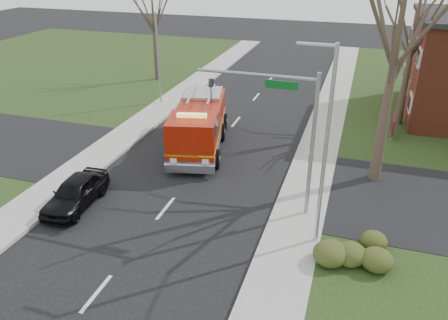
% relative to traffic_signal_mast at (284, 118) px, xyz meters
% --- Properties ---
extents(ground, '(120.00, 120.00, 0.00)m').
position_rel_traffic_signal_mast_xyz_m(ground, '(-5.21, -1.50, -4.71)').
color(ground, black).
rests_on(ground, ground).
extents(sidewalk_right, '(2.40, 80.00, 0.15)m').
position_rel_traffic_signal_mast_xyz_m(sidewalk_right, '(0.99, -1.50, -4.63)').
color(sidewalk_right, '#9E9E98').
rests_on(sidewalk_right, ground).
extents(sidewalk_left, '(2.40, 80.00, 0.15)m').
position_rel_traffic_signal_mast_xyz_m(sidewalk_left, '(-11.41, -1.50, -4.63)').
color(sidewalk_left, '#9E9E98').
rests_on(sidewalk_left, ground).
extents(health_center_sign, '(0.12, 2.00, 1.40)m').
position_rel_traffic_signal_mast_xyz_m(health_center_sign, '(5.29, 11.00, -3.83)').
color(health_center_sign, '#4F1218').
rests_on(health_center_sign, ground).
extents(hedge_corner, '(2.80, 2.00, 0.90)m').
position_rel_traffic_signal_mast_xyz_m(hedge_corner, '(3.79, -2.50, -4.13)').
color(hedge_corner, '#303A15').
rests_on(hedge_corner, lawn_right).
extents(bare_tree_near, '(6.00, 6.00, 12.00)m').
position_rel_traffic_signal_mast_xyz_m(bare_tree_near, '(4.29, 4.50, 2.71)').
color(bare_tree_near, '#35281F').
rests_on(bare_tree_near, ground).
extents(bare_tree_far, '(5.25, 5.25, 10.50)m').
position_rel_traffic_signal_mast_xyz_m(bare_tree_far, '(5.79, 13.50, 1.78)').
color(bare_tree_far, '#35281F').
rests_on(bare_tree_far, ground).
extents(bare_tree_left, '(4.50, 4.50, 9.00)m').
position_rel_traffic_signal_mast_xyz_m(bare_tree_left, '(-15.21, 18.50, 0.86)').
color(bare_tree_left, '#35281F').
rests_on(bare_tree_left, ground).
extents(traffic_signal_mast, '(5.29, 0.18, 6.80)m').
position_rel_traffic_signal_mast_xyz_m(traffic_signal_mast, '(0.00, 0.00, 0.00)').
color(traffic_signal_mast, gray).
rests_on(traffic_signal_mast, ground).
extents(streetlight_pole, '(1.48, 0.16, 8.40)m').
position_rel_traffic_signal_mast_xyz_m(streetlight_pole, '(1.93, -2.00, -0.16)').
color(streetlight_pole, '#B7BABF').
rests_on(streetlight_pole, ground).
extents(utility_pole_far, '(0.14, 0.14, 7.00)m').
position_rel_traffic_signal_mast_xyz_m(utility_pole_far, '(-12.01, 12.50, -1.21)').
color(utility_pole_far, gray).
rests_on(utility_pole_far, ground).
extents(fire_engine, '(4.51, 8.34, 3.19)m').
position_rel_traffic_signal_mast_xyz_m(fire_engine, '(-6.13, 5.51, -3.26)').
color(fire_engine, '#961706').
rests_on(fire_engine, ground).
extents(parked_car_maroon, '(1.95, 4.33, 1.44)m').
position_rel_traffic_signal_mast_xyz_m(parked_car_maroon, '(-9.41, -2.53, -3.99)').
color(parked_car_maroon, black).
rests_on(parked_car_maroon, ground).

